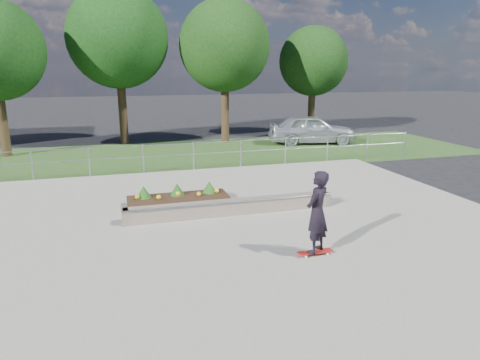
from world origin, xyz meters
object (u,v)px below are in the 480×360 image
object	(u,v)px
parked_car	(312,129)
skateboarder	(317,212)
grind_ledge	(232,207)
planter_bed	(178,199)

from	to	relation	value
parked_car	skateboarder	bearing A→B (deg)	166.80
grind_ledge	parked_car	xyz separation A→B (m)	(7.48, 10.49, 0.54)
grind_ledge	parked_car	distance (m)	12.90
grind_ledge	skateboarder	bearing A→B (deg)	-71.95
grind_ledge	parked_car	size ratio (longest dim) A/B	1.27
skateboarder	grind_ledge	bearing A→B (deg)	108.05
planter_bed	skateboarder	bearing A→B (deg)	-62.08
planter_bed	parked_car	size ratio (longest dim) A/B	0.64
grind_ledge	planter_bed	distance (m)	1.83
skateboarder	parked_car	world-z (taller)	skateboarder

